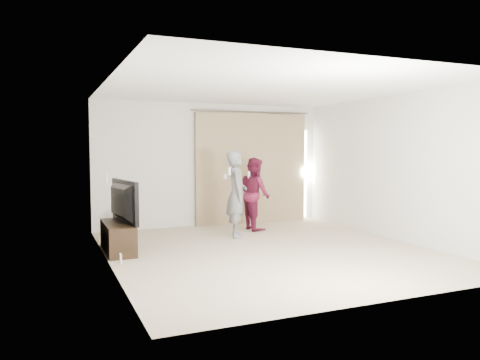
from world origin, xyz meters
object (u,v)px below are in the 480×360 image
object	(u,v)px
person_man	(237,194)
person_woman	(255,194)
tv	(117,202)
tv_console	(118,237)

from	to	relation	value
person_man	person_woman	xyz separation A→B (m)	(0.64, 0.59, -0.07)
tv	person_man	xyz separation A→B (m)	(2.22, 0.41, 0.00)
tv	person_man	bearing A→B (deg)	-88.10
tv_console	person_man	bearing A→B (deg)	10.35
person_man	person_woman	size ratio (longest dim) A/B	1.10
tv	person_woman	bearing A→B (deg)	-79.37
tv_console	person_man	size ratio (longest dim) A/B	0.75
tv_console	person_woman	xyz separation A→B (m)	(2.86, 0.99, 0.50)
tv_console	person_man	distance (m)	2.33
tv	person_woman	world-z (taller)	person_woman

